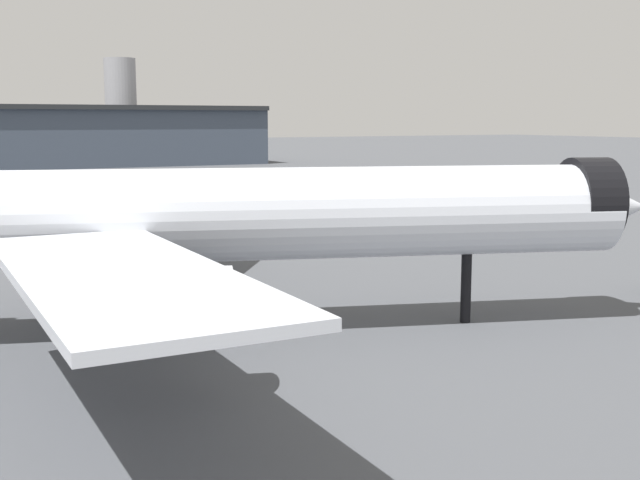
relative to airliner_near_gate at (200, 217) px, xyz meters
name	(u,v)px	position (x,y,z in m)	size (l,w,h in m)	color
ground	(180,334)	(-1.10, 0.60, -6.69)	(900.00, 900.00, 0.00)	#4C4F54
airliner_near_gate	(200,217)	(0.00, 0.00, 0.00)	(52.68, 46.98, 15.19)	silver
baggage_tug_wing	(249,237)	(15.59, 27.06, -5.72)	(3.27, 2.02, 1.85)	black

